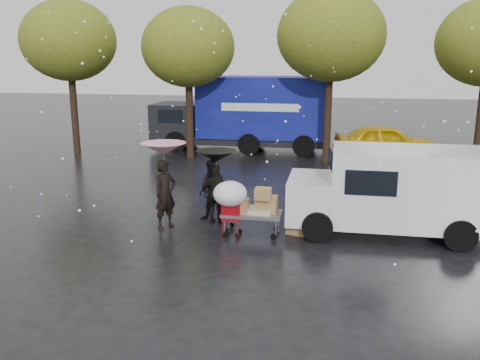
% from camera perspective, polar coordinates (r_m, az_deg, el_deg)
% --- Properties ---
extents(ground, '(90.00, 90.00, 0.00)m').
position_cam_1_polar(ground, '(12.74, -2.81, -6.68)').
color(ground, black).
rests_on(ground, ground).
extents(person_pink, '(0.73, 0.80, 1.83)m').
position_cam_1_polar(person_pink, '(13.46, -8.39, -1.59)').
color(person_pink, black).
rests_on(person_pink, ground).
extents(person_middle, '(0.91, 0.75, 1.72)m').
position_cam_1_polar(person_middle, '(13.86, -2.92, -1.23)').
color(person_middle, black).
rests_on(person_middle, ground).
extents(person_black, '(0.95, 0.42, 1.61)m').
position_cam_1_polar(person_black, '(13.70, -2.63, -1.65)').
color(person_black, black).
rests_on(person_black, ground).
extents(umbrella_pink, '(1.17, 1.17, 2.28)m').
position_cam_1_polar(umbrella_pink, '(13.19, -8.58, 3.49)').
color(umbrella_pink, '#4C4C4C').
rests_on(umbrella_pink, ground).
extents(umbrella_black, '(1.07, 1.07, 2.01)m').
position_cam_1_polar(umbrella_black, '(13.46, -2.68, 2.68)').
color(umbrella_black, '#4C4C4C').
rests_on(umbrella_black, ground).
extents(vendor_cart, '(1.52, 0.80, 1.27)m').
position_cam_1_polar(vendor_cart, '(12.84, 1.71, -3.07)').
color(vendor_cart, slate).
rests_on(vendor_cart, ground).
extents(shopping_cart, '(0.84, 0.84, 1.46)m').
position_cam_1_polar(shopping_cart, '(12.53, -1.08, -1.89)').
color(shopping_cart, '#AB0913').
rests_on(shopping_cart, ground).
extents(white_van, '(4.91, 2.18, 2.20)m').
position_cam_1_polar(white_van, '(13.38, 16.75, -1.04)').
color(white_van, white).
rests_on(white_van, ground).
extents(blue_truck, '(8.30, 2.60, 3.50)m').
position_cam_1_polar(blue_truck, '(24.28, 0.70, 7.44)').
color(blue_truck, navy).
rests_on(blue_truck, ground).
extents(box_ground_near, '(0.60, 0.54, 0.46)m').
position_cam_1_polar(box_ground_near, '(13.14, 6.48, -5.05)').
color(box_ground_near, '#976842').
rests_on(box_ground_near, ground).
extents(box_ground_far, '(0.49, 0.42, 0.33)m').
position_cam_1_polar(box_ground_far, '(13.56, 8.46, -4.80)').
color(box_ground_far, '#976842').
rests_on(box_ground_far, ground).
extents(yellow_taxi, '(4.70, 2.52, 1.52)m').
position_cam_1_polar(yellow_taxi, '(23.38, 16.01, 4.19)').
color(yellow_taxi, yellow).
rests_on(yellow_taxi, ground).
extents(tree_row, '(21.60, 4.40, 7.12)m').
position_cam_1_polar(tree_row, '(21.85, 2.07, 15.30)').
color(tree_row, black).
rests_on(tree_row, ground).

